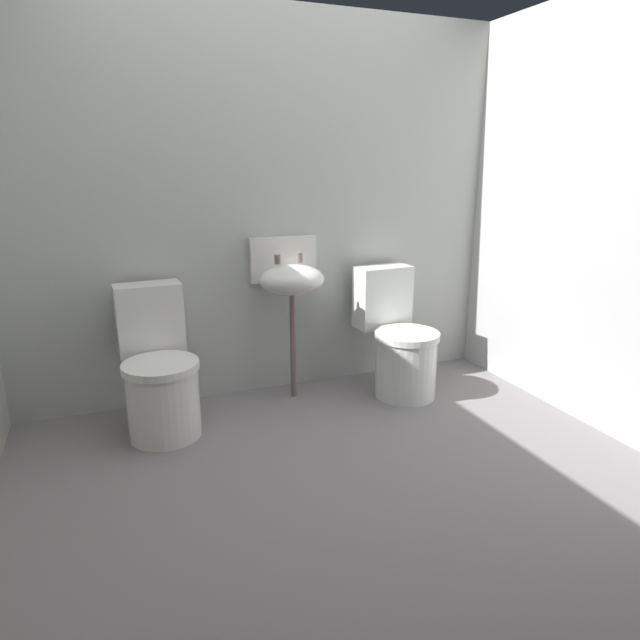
% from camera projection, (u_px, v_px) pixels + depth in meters
% --- Properties ---
extents(ground_plane, '(3.44, 2.81, 0.08)m').
position_uv_depth(ground_plane, '(343.00, 489.00, 2.58)').
color(ground_plane, slate).
extents(wall_back, '(3.44, 0.10, 2.30)m').
position_uv_depth(wall_back, '(264.00, 210.00, 3.38)').
color(wall_back, '#B1B6AD').
rests_on(wall_back, ground).
extents(wall_right, '(0.10, 2.61, 2.30)m').
position_uv_depth(wall_right, '(614.00, 218.00, 2.89)').
color(wall_right, '#B5B3B4').
rests_on(wall_right, ground).
extents(toilet_left, '(0.42, 0.61, 0.78)m').
position_uv_depth(toilet_left, '(159.00, 374.00, 2.99)').
color(toilet_left, white).
rests_on(toilet_left, ground).
extents(toilet_right, '(0.43, 0.62, 0.78)m').
position_uv_depth(toilet_right, '(399.00, 343.00, 3.51)').
color(toilet_right, white).
rests_on(toilet_right, ground).
extents(sink, '(0.42, 0.35, 0.99)m').
position_uv_depth(sink, '(291.00, 278.00, 3.33)').
color(sink, '#6D5958').
rests_on(sink, ground).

